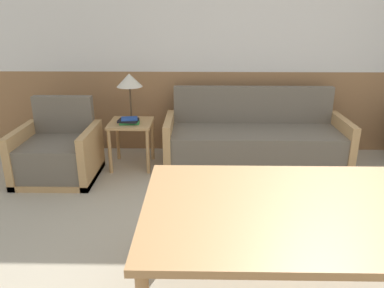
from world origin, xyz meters
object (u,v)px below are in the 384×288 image
(armchair, at_px, (58,155))
(table_lamp, at_px, (129,82))
(couch, at_px, (254,143))
(dining_table, at_px, (326,215))
(side_table, at_px, (131,130))

(armchair, distance_m, table_lamp, 1.10)
(couch, height_order, armchair, couch)
(table_lamp, distance_m, dining_table, 2.78)
(side_table, relative_size, dining_table, 0.27)
(couch, relative_size, armchair, 2.46)
(armchair, relative_size, side_table, 1.56)
(couch, relative_size, table_lamp, 3.87)
(couch, distance_m, armchair, 2.19)
(armchair, bearing_deg, dining_table, -51.98)
(armchair, relative_size, dining_table, 0.42)
(couch, distance_m, side_table, 1.43)
(couch, height_order, table_lamp, table_lamp)
(couch, bearing_deg, table_lamp, 178.65)
(table_lamp, bearing_deg, couch, -1.35)
(couch, distance_m, dining_table, 2.35)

